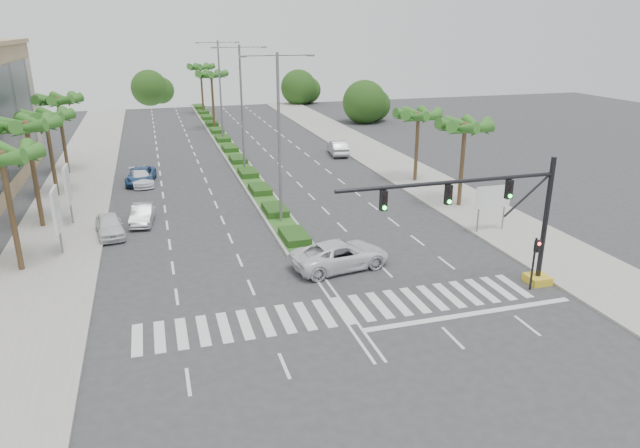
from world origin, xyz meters
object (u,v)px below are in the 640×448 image
object	(u,v)px
car_parked_b	(143,214)
car_right	(338,148)
car_parked_c	(141,176)
car_crossing	(340,255)
car_parked_a	(110,226)
car_parked_d	(141,178)

from	to	relation	value
car_parked_b	car_right	bearing A→B (deg)	47.66
car_parked_c	car_crossing	bearing A→B (deg)	-57.27
car_parked_c	car_crossing	xyz separation A→B (m)	(11.33, -23.48, 0.12)
car_parked_b	car_parked_c	size ratio (longest dim) A/B	0.82
car_parked_a	car_parked_c	world-z (taller)	car_parked_a
car_parked_a	car_right	size ratio (longest dim) A/B	0.88
car_crossing	car_parked_a	bearing A→B (deg)	44.87
car_parked_a	car_right	xyz separation A→B (m)	(23.10, 20.11, 0.08)
car_parked_c	car_crossing	distance (m)	26.07
car_parked_a	car_parked_c	size ratio (longest dim) A/B	0.85
car_parked_b	car_crossing	distance (m)	16.29
car_parked_b	car_right	size ratio (longest dim) A/B	0.84
car_parked_a	car_parked_b	bearing A→B (deg)	36.48
car_parked_c	car_parked_d	world-z (taller)	car_parked_c
car_parked_b	car_right	distance (m)	27.61
car_parked_c	car_right	xyz separation A→B (m)	(21.03, 6.32, 0.11)
car_parked_a	car_parked_c	bearing A→B (deg)	73.69
car_parked_a	car_right	world-z (taller)	car_right
car_parked_b	car_crossing	bearing A→B (deg)	-39.48
car_right	car_parked_d	bearing A→B (deg)	26.22
car_parked_a	car_parked_d	distance (m)	13.30
car_parked_a	car_parked_d	size ratio (longest dim) A/B	0.96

